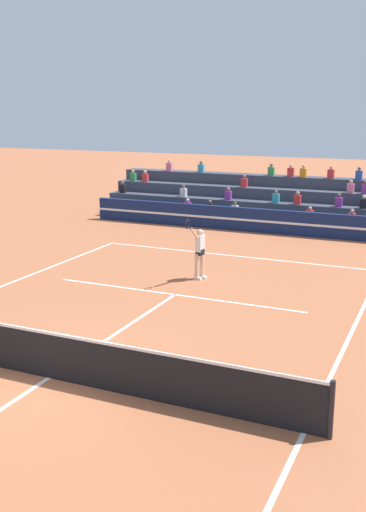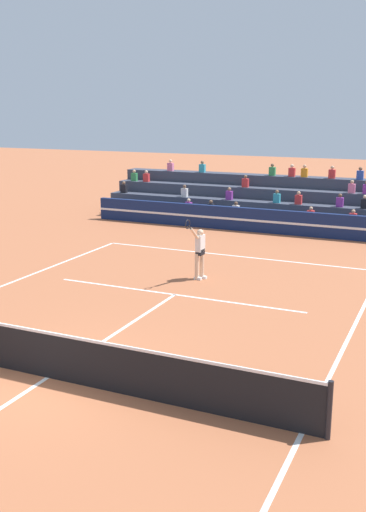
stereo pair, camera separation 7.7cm
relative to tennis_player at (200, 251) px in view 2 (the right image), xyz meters
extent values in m
plane|color=#AD603D|center=(-0.02, -8.34, -0.98)|extent=(120.00, 120.00, 0.00)
cube|color=white|center=(-0.02, 3.56, -0.97)|extent=(11.00, 0.10, 0.01)
cube|color=white|center=(5.48, -8.34, -0.97)|extent=(0.10, 23.80, 0.01)
cube|color=white|center=(-0.02, -1.91, -0.97)|extent=(8.25, 0.10, 0.01)
cube|color=white|center=(-0.02, -8.34, -0.97)|extent=(0.10, 12.85, 0.01)
cylinder|color=black|center=(5.93, -8.34, -0.43)|extent=(0.10, 0.10, 1.10)
cube|color=black|center=(-0.02, -8.34, -0.48)|extent=(11.90, 0.02, 1.00)
cube|color=white|center=(-0.02, -8.34, 0.05)|extent=(11.90, 0.04, 0.06)
cube|color=navy|center=(-0.02, 8.39, -0.43)|extent=(18.00, 0.24, 1.10)
cube|color=white|center=(-0.02, 8.26, -0.43)|extent=(18.00, 0.02, 0.10)
cube|color=#383D4C|center=(-0.02, 9.66, -0.70)|extent=(19.03, 0.95, 0.55)
cube|color=silver|center=(-2.06, 9.49, -0.21)|extent=(0.32, 0.22, 0.44)
sphere|color=brown|center=(-2.06, 9.49, 0.11)|extent=(0.18, 0.18, 0.18)
cube|color=purple|center=(-4.58, 9.49, -0.21)|extent=(0.32, 0.22, 0.44)
sphere|color=beige|center=(-4.58, 9.49, 0.11)|extent=(0.18, 0.18, 0.18)
cube|color=red|center=(1.61, 9.49, -0.21)|extent=(0.32, 0.22, 0.44)
sphere|color=tan|center=(1.61, 9.49, 0.11)|extent=(0.18, 0.18, 0.18)
cube|color=black|center=(-3.37, 9.49, -0.21)|extent=(0.32, 0.22, 0.44)
sphere|color=brown|center=(-3.37, 9.49, 0.11)|extent=(0.18, 0.18, 0.18)
cube|color=red|center=(3.53, 9.49, -0.21)|extent=(0.32, 0.22, 0.44)
sphere|color=tan|center=(3.53, 9.49, 0.11)|extent=(0.18, 0.18, 0.18)
cube|color=#383D4C|center=(-0.02, 10.61, -0.43)|extent=(19.03, 0.95, 1.10)
cube|color=silver|center=(-5.24, 10.44, 0.34)|extent=(0.32, 0.22, 0.44)
sphere|color=brown|center=(-5.24, 10.44, 0.66)|extent=(0.18, 0.18, 0.18)
cube|color=teal|center=(-0.29, 10.44, 0.34)|extent=(0.32, 0.22, 0.44)
sphere|color=brown|center=(-0.29, 10.44, 0.66)|extent=(0.18, 0.18, 0.18)
cube|color=purple|center=(2.74, 10.44, 0.34)|extent=(0.32, 0.22, 0.44)
sphere|color=brown|center=(2.74, 10.44, 0.66)|extent=(0.18, 0.18, 0.18)
cube|color=black|center=(-8.86, 10.44, 0.34)|extent=(0.32, 0.22, 0.44)
sphere|color=brown|center=(-8.86, 10.44, 0.66)|extent=(0.18, 0.18, 0.18)
cube|color=purple|center=(-2.76, 10.44, 0.34)|extent=(0.32, 0.22, 0.44)
sphere|color=#9E7051|center=(-2.76, 10.44, 0.66)|extent=(0.18, 0.18, 0.18)
cube|color=red|center=(0.78, 10.44, 0.34)|extent=(0.32, 0.22, 0.44)
sphere|color=tan|center=(0.78, 10.44, 0.66)|extent=(0.18, 0.18, 0.18)
cube|color=black|center=(3.87, 10.44, 0.34)|extent=(0.32, 0.22, 0.44)
sphere|color=beige|center=(3.87, 10.44, 0.66)|extent=(0.18, 0.18, 0.18)
cube|color=#383D4C|center=(-0.02, 11.56, -0.15)|extent=(19.03, 0.95, 1.65)
cube|color=purple|center=(3.78, 11.39, 0.89)|extent=(0.32, 0.22, 0.44)
cube|color=pink|center=(3.10, 11.39, 0.89)|extent=(0.32, 0.22, 0.44)
sphere|color=tan|center=(3.10, 11.39, 1.21)|extent=(0.18, 0.18, 0.18)
cube|color=#338C4C|center=(-8.73, 11.39, 0.89)|extent=(0.32, 0.22, 0.44)
sphere|color=tan|center=(-8.73, 11.39, 1.21)|extent=(0.18, 0.18, 0.18)
cube|color=red|center=(-2.24, 11.39, 0.89)|extent=(0.32, 0.22, 0.44)
sphere|color=brown|center=(-2.24, 11.39, 1.21)|extent=(0.18, 0.18, 0.18)
cube|color=red|center=(-7.97, 11.39, 0.89)|extent=(0.32, 0.22, 0.44)
sphere|color=beige|center=(-7.97, 11.39, 1.21)|extent=(0.18, 0.18, 0.18)
cube|color=#383D4C|center=(-0.02, 12.51, 0.12)|extent=(19.03, 0.95, 2.20)
cube|color=red|center=(1.96, 12.34, 1.44)|extent=(0.32, 0.22, 0.44)
sphere|color=tan|center=(1.96, 12.34, 1.76)|extent=(0.18, 0.18, 0.18)
cube|color=red|center=(-0.07, 12.34, 1.44)|extent=(0.32, 0.22, 0.44)
sphere|color=beige|center=(-0.07, 12.34, 1.76)|extent=(0.18, 0.18, 0.18)
cube|color=#2D4CA5|center=(3.31, 12.34, 1.44)|extent=(0.32, 0.22, 0.44)
sphere|color=brown|center=(3.31, 12.34, 1.76)|extent=(0.18, 0.18, 0.18)
cube|color=#338C4C|center=(-1.11, 12.34, 1.44)|extent=(0.32, 0.22, 0.44)
sphere|color=brown|center=(-1.11, 12.34, 1.76)|extent=(0.18, 0.18, 0.18)
cube|color=orange|center=(0.57, 12.34, 1.44)|extent=(0.32, 0.22, 0.44)
sphere|color=tan|center=(0.57, 12.34, 1.76)|extent=(0.18, 0.18, 0.18)
cube|color=teal|center=(-5.03, 12.34, 1.44)|extent=(0.32, 0.22, 0.44)
sphere|color=brown|center=(-5.03, 12.34, 1.76)|extent=(0.18, 0.18, 0.18)
cube|color=pink|center=(-6.94, 12.34, 1.44)|extent=(0.32, 0.22, 0.44)
sphere|color=beige|center=(-6.94, 12.34, 1.76)|extent=(0.18, 0.18, 0.18)
cylinder|color=beige|center=(0.03, 0.13, -0.53)|extent=(0.14, 0.14, 0.90)
cylinder|color=beige|center=(-0.06, -0.08, -0.53)|extent=(0.14, 0.14, 0.90)
cube|color=black|center=(0.01, 0.03, -0.04)|extent=(0.22, 0.33, 0.20)
cube|color=silver|center=(0.01, 0.03, 0.26)|extent=(0.23, 0.37, 0.56)
sphere|color=beige|center=(0.01, 0.03, 0.62)|extent=(0.22, 0.22, 0.22)
cube|color=white|center=(0.07, 0.13, -0.93)|extent=(0.27, 0.14, 0.09)
cube|color=white|center=(-0.02, -0.08, -0.93)|extent=(0.27, 0.14, 0.09)
cylinder|color=beige|center=(0.02, 0.27, 0.20)|extent=(0.09, 0.09, 0.56)
cylinder|color=beige|center=(-0.02, -0.41, 0.68)|extent=(0.13, 0.52, 0.46)
cylinder|color=black|center=(-0.05, -0.72, 0.93)|extent=(0.05, 0.19, 0.17)
torus|color=black|center=(-0.06, -0.86, 1.05)|extent=(0.06, 0.43, 0.43)
sphere|color=#C6DB33|center=(-2.22, -6.58, -0.94)|extent=(0.07, 0.07, 0.07)
camera|label=1|loc=(7.41, -17.94, 4.64)|focal=42.00mm
camera|label=2|loc=(7.48, -17.91, 4.64)|focal=42.00mm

